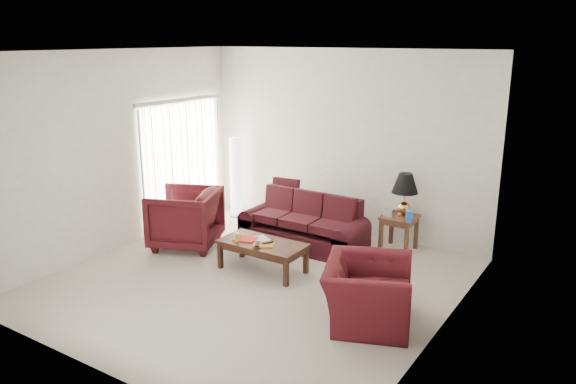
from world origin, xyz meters
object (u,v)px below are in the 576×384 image
object	(u,v)px
sofa	(303,222)
floor_lamp	(236,177)
end_table	(399,233)
armchair_right	(368,293)
coffee_table	(263,256)
armchair_left	(185,218)

from	to	relation	value
sofa	floor_lamp	size ratio (longest dim) A/B	1.32
sofa	end_table	bearing A→B (deg)	27.31
floor_lamp	armchair_right	xyz separation A→B (m)	(3.69, -2.31, -0.38)
armchair_right	coffee_table	size ratio (longest dim) A/B	0.91
floor_lamp	armchair_left	world-z (taller)	floor_lamp
sofa	armchair_right	world-z (taller)	sofa
floor_lamp	armchair_right	world-z (taller)	floor_lamp
sofa	floor_lamp	distance (m)	1.98
floor_lamp	sofa	bearing A→B (deg)	-20.05
floor_lamp	armchair_right	bearing A→B (deg)	-32.02
end_table	armchair_right	distance (m)	2.38
floor_lamp	coffee_table	size ratio (longest dim) A/B	1.22
end_table	coffee_table	size ratio (longest dim) A/B	0.45
armchair_right	coffee_table	xyz separation A→B (m)	(-1.85, 0.54, -0.14)
sofa	armchair_right	xyz separation A→B (m)	(1.86, -1.64, -0.04)
end_table	armchair_right	bearing A→B (deg)	-76.45
floor_lamp	coffee_table	xyz separation A→B (m)	(1.84, -1.77, -0.53)
floor_lamp	armchair_left	xyz separation A→B (m)	(0.28, -1.63, -0.28)
end_table	armchair_left	world-z (taller)	armchair_left
armchair_right	sofa	bearing A→B (deg)	27.84
sofa	armchair_left	distance (m)	1.83
armchair_left	sofa	bearing A→B (deg)	98.89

